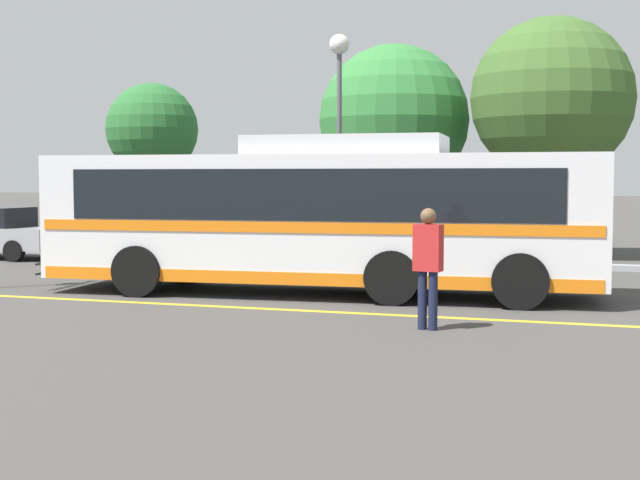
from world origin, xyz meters
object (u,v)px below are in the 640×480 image
(pedestrian_0, at_px, (428,260))
(transit_bus, at_px, (321,215))
(parked_car_2, at_px, (384,241))
(tree_1, at_px, (394,120))
(tree_2, at_px, (152,130))
(street_lamp, at_px, (339,88))
(parked_car_1, at_px, (149,238))
(tree_3, at_px, (552,99))

(pedestrian_0, bearing_deg, transit_bus, 139.50)
(transit_bus, bearing_deg, pedestrian_0, -145.24)
(parked_car_2, bearing_deg, transit_bus, 178.80)
(tree_1, relative_size, tree_2, 1.19)
(parked_car_2, xyz_separation_m, street_lamp, (-1.90, 2.44, 4.05))
(parked_car_1, relative_size, parked_car_2, 1.04)
(pedestrian_0, distance_m, street_lamp, 12.14)
(transit_bus, relative_size, parked_car_2, 2.61)
(tree_2, height_order, tree_3, tree_3)
(parked_car_2, distance_m, pedestrian_0, 8.60)
(parked_car_1, bearing_deg, pedestrian_0, 45.76)
(pedestrian_0, xyz_separation_m, tree_2, (-12.01, 13.41, 2.86))
(tree_2, bearing_deg, parked_car_2, -29.56)
(parked_car_2, bearing_deg, pedestrian_0, -161.37)
(pedestrian_0, bearing_deg, street_lamp, 123.78)
(parked_car_2, distance_m, street_lamp, 5.09)
(transit_bus, xyz_separation_m, pedestrian_0, (2.84, -3.46, -0.52))
(transit_bus, distance_m, tree_2, 13.74)
(transit_bus, relative_size, street_lamp, 1.80)
(tree_1, bearing_deg, pedestrian_0, -74.60)
(transit_bus, relative_size, tree_2, 2.06)
(street_lamp, bearing_deg, parked_car_2, -52.09)
(pedestrian_0, relative_size, street_lamp, 0.29)
(parked_car_1, bearing_deg, tree_3, 113.27)
(street_lamp, bearing_deg, transit_bus, -75.90)
(tree_1, bearing_deg, transit_bus, -83.98)
(transit_bus, xyz_separation_m, tree_2, (-9.18, 9.95, 2.35))
(transit_bus, relative_size, tree_1, 1.73)
(street_lamp, xyz_separation_m, tree_1, (0.62, 3.94, -0.64))
(parked_car_2, relative_size, tree_1, 0.66)
(pedestrian_0, bearing_deg, tree_1, 115.59)
(pedestrian_0, bearing_deg, tree_3, 96.26)
(transit_bus, bearing_deg, tree_3, -25.35)
(tree_1, height_order, tree_2, tree_1)
(transit_bus, relative_size, pedestrian_0, 6.11)
(parked_car_1, height_order, tree_3, tree_3)
(transit_bus, xyz_separation_m, street_lamp, (-1.79, 7.12, 3.21))
(parked_car_2, relative_size, pedestrian_0, 2.34)
(street_lamp, distance_m, tree_2, 7.96)
(street_lamp, height_order, tree_1, tree_1)
(tree_1, relative_size, tree_3, 0.94)
(parked_car_2, relative_size, street_lamp, 0.69)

